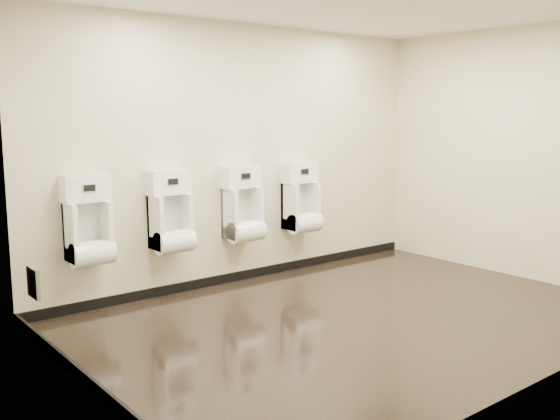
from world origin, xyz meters
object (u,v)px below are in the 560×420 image
at_px(access_panel, 33,283).
at_px(urinal_2, 243,209).
at_px(urinal_0, 89,227).
at_px(urinal_1, 171,218).
at_px(urinal_3, 301,203).

height_order(access_panel, urinal_2, urinal_2).
relative_size(access_panel, urinal_0, 0.31).
relative_size(urinal_0, urinal_1, 1.00).
bearing_deg(urinal_0, access_panel, -147.46).
bearing_deg(urinal_3, urinal_2, 180.00).
height_order(urinal_0, urinal_1, same).
height_order(urinal_0, urinal_3, same).
xyz_separation_m(access_panel, urinal_0, (0.64, 0.41, 0.32)).
xyz_separation_m(urinal_1, urinal_3, (1.70, 0.00, 0.00)).
xyz_separation_m(urinal_0, urinal_2, (1.71, 0.00, 0.00)).
xyz_separation_m(urinal_0, urinal_3, (2.55, 0.00, 0.00)).
height_order(access_panel, urinal_0, urinal_0).
bearing_deg(urinal_1, access_panel, -164.63).
bearing_deg(urinal_2, urinal_3, 0.00).
distance_m(urinal_0, urinal_3, 2.55).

